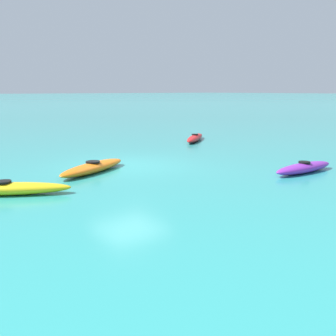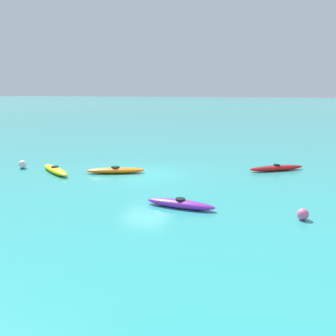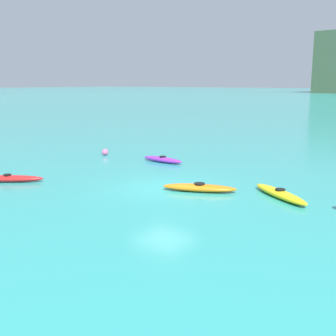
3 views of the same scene
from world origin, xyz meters
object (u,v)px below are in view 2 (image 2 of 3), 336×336
kayak_red (276,168)px  buoy_white (23,164)px  kayak_orange (115,170)px  buoy_pink (303,214)px  kayak_purple (180,204)px  kayak_yellow (55,170)px

kayak_red → buoy_white: 14.68m
kayak_orange → buoy_pink: bearing=157.5°
kayak_orange → kayak_red: size_ratio=1.06×
kayak_orange → kayak_red: (-8.17, -3.96, -0.00)m
buoy_white → kayak_orange: bearing=-170.9°
buoy_white → kayak_purple: bearing=162.6°
kayak_yellow → kayak_red: 12.43m
kayak_orange → kayak_red: bearing=-154.1°
kayak_orange → buoy_white: bearing=9.1°
kayak_red → buoy_white: bearing=19.4°
buoy_pink → kayak_orange: bearing=-22.5°
kayak_yellow → kayak_red: bearing=-155.8°
buoy_pink → kayak_yellow: bearing=-12.7°
kayak_orange → kayak_yellow: 3.36m
kayak_red → buoy_white: (13.85, 4.87, 0.08)m
kayak_purple → kayak_yellow: (8.56, -3.25, -0.00)m
kayak_red → buoy_pink: (-1.66, 8.02, 0.04)m
kayak_red → kayak_purple: bearing=71.6°
kayak_purple → kayak_yellow: same height
kayak_orange → kayak_yellow: bearing=19.6°
buoy_pink → kayak_purple: bearing=4.0°
kayak_orange → kayak_red: 9.08m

